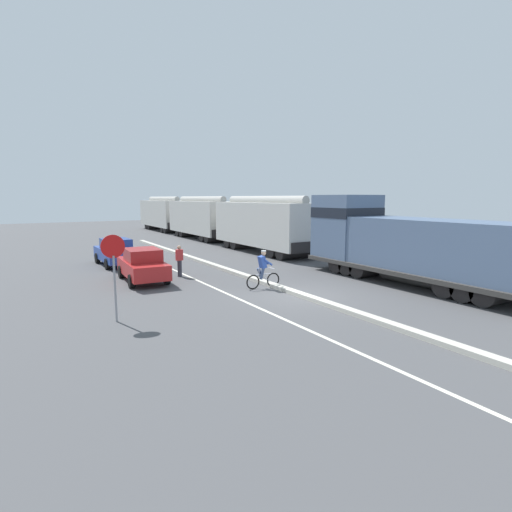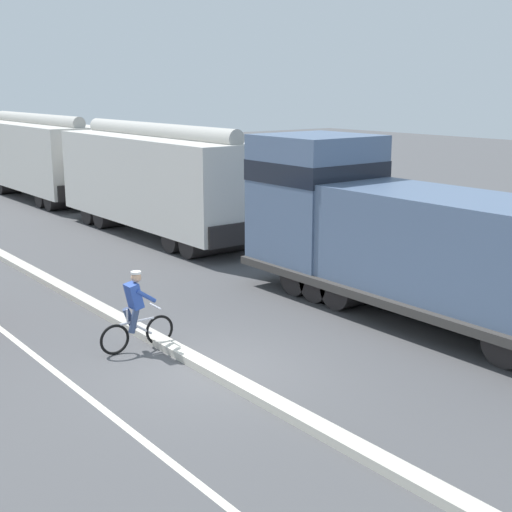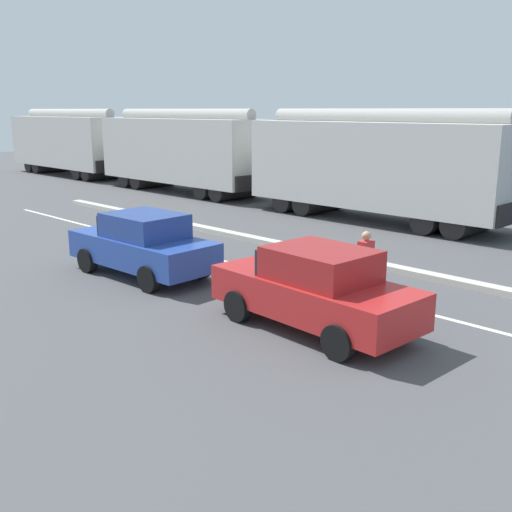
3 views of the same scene
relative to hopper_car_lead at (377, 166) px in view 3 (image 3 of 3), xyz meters
The scene contains 8 objects.
median_curb 8.61m from the hopper_car_lead, 134.53° to the right, with size 0.36×36.00×0.16m, color beige.
lane_stripe 10.41m from the hopper_car_lead, 144.19° to the right, with size 0.14×36.00×0.01m, color silver.
hopper_car_lead is the anchor object (origin of this frame).
hopper_car_middle 11.60m from the hopper_car_lead, 90.00° to the left, with size 2.90×10.60×4.18m.
hopper_car_trailing 23.20m from the hopper_car_lead, 90.00° to the left, with size 2.90×10.60×4.18m.
parked_car_red 12.15m from the hopper_car_lead, 151.50° to the right, with size 1.99×4.28×1.62m.
parked_car_blue 10.79m from the hopper_car_lead, behind, with size 1.95×4.26×1.62m.
pedestrian_by_cars 10.36m from the hopper_car_lead, 147.37° to the right, with size 0.34×0.22×1.62m.
Camera 3 is at (-13.31, -0.71, 4.14)m, focal length 42.00 mm.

